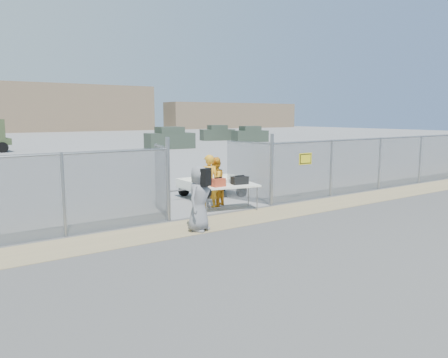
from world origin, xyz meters
TOP-DOWN VIEW (x-y plane):
  - ground at (0.00, 0.00)m, footprint 160.00×160.00m
  - tarmac_inside at (0.00, 42.00)m, footprint 160.00×80.00m
  - dirt_strip at (0.00, 1.00)m, footprint 44.00×1.60m
  - distant_hills at (5.00, 78.00)m, footprint 140.00×6.00m
  - chain_link_fence at (0.00, 2.00)m, footprint 40.00×0.20m
  - folding_table at (0.27, 2.14)m, footprint 2.14×1.24m
  - orange_bag at (-0.15, 2.11)m, footprint 0.43×0.29m
  - black_duffel at (0.71, 2.11)m, footprint 0.58×0.40m
  - security_worker_left at (-0.10, 2.76)m, footprint 0.78×0.64m
  - security_worker_right at (0.27, 2.95)m, footprint 1.04×0.97m
  - visitor at (-1.83, 0.53)m, footprint 1.05×0.93m
  - utility_trailer at (1.22, 4.56)m, footprint 3.22×1.67m
  - parked_vehicle_near at (11.15, 27.21)m, footprint 4.57×2.38m
  - parked_vehicle_mid at (22.39, 36.05)m, footprint 4.44×2.83m
  - parked_vehicle_far at (23.77, 31.20)m, footprint 4.29×2.54m

SIDE VIEW (x-z plane):
  - ground at x=0.00m, z-range 0.00..0.00m
  - tarmac_inside at x=0.00m, z-range 0.00..0.01m
  - dirt_strip at x=0.00m, z-range 0.00..0.01m
  - utility_trailer at x=1.22m, z-range 0.00..0.78m
  - folding_table at x=0.27m, z-range 0.00..0.85m
  - security_worker_right at x=0.27m, z-range 0.00..1.71m
  - visitor at x=-1.83m, z-range 0.00..1.79m
  - parked_vehicle_far at x=23.77m, z-range 0.00..1.82m
  - security_worker_left at x=-0.10m, z-range 0.00..1.84m
  - parked_vehicle_mid at x=22.39m, z-range 0.00..1.85m
  - black_duffel at x=0.71m, z-range 0.85..1.11m
  - orange_bag at x=-0.15m, z-range 0.85..1.12m
  - parked_vehicle_near at x=11.15m, z-range 0.00..2.00m
  - chain_link_fence at x=0.00m, z-range 0.00..2.20m
  - distant_hills at x=5.00m, z-range 0.00..9.00m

